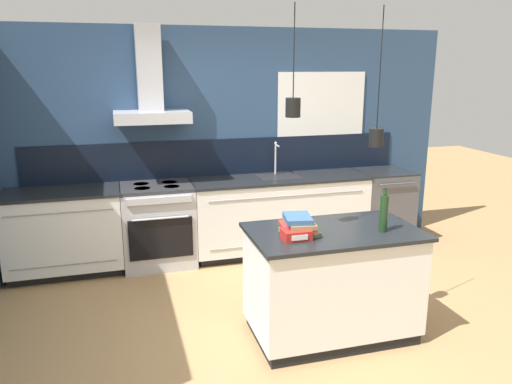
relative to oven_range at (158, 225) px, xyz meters
The scene contains 10 objects.
ground_plane 1.92m from the oven_range, 64.69° to the right, with size 16.00×16.00×0.00m, color #A87F51.
wall_back 1.21m from the oven_range, 22.69° to the left, with size 5.60×2.38×2.60m.
counter_run_left 0.98m from the oven_range, behind, with size 1.19×0.64×0.91m.
counter_run_sink 1.42m from the oven_range, ahead, with size 2.08×0.64×1.30m.
oven_range is the anchor object (origin of this frame).
dishwasher 2.78m from the oven_range, ahead, with size 0.64×0.65×0.91m.
kitchen_island 2.29m from the oven_range, 57.62° to the right, with size 1.36×0.80×0.91m.
bottle_on_island 2.67m from the oven_range, 52.65° to the right, with size 0.07×0.07×0.36m.
book_stack 2.21m from the oven_range, 64.72° to the right, with size 0.29×0.35×0.15m.
red_supply_box 2.28m from the oven_range, 67.27° to the right, with size 0.21×0.16×0.08m.
Camera 1 is at (-1.19, -3.69, 2.18)m, focal length 35.00 mm.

